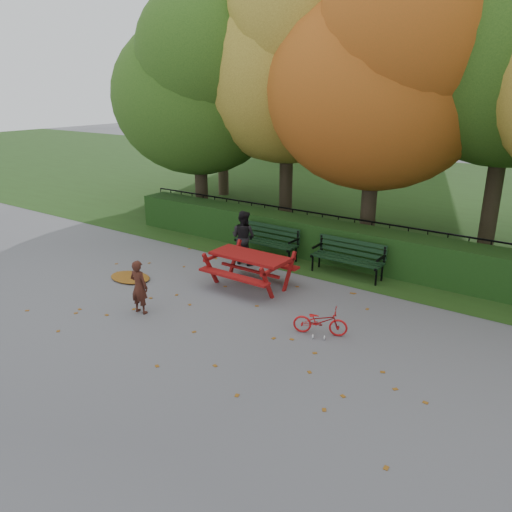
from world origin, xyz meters
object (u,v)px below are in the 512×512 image
Objects in this scene: tree_c at (387,71)px; bench_left at (268,239)px; tree_a at (201,84)px; tree_b at (294,53)px; picnic_table at (250,262)px; tree_f at (224,52)px; child at (139,287)px; bench_right at (349,255)px; adult at (243,237)px; bicycle at (320,321)px.

bench_left is at bearing -133.36° from tree_c.
tree_b reaches higher than tree_a.
tree_c is at bearing 73.54° from picnic_table.
child is (5.65, -10.02, -5.12)m from tree_f.
tree_f is at bearing -66.47° from child.
child is at bearing -119.93° from bench_right.
tree_b is 4.76× the size of picnic_table.
bench_left is 0.86m from adult.
child is at bearing -92.31° from bench_left.
picnic_table is at bearing 128.33° from adult.
tree_a reaches higher than adult.
bench_right is 2.56m from picnic_table.
bench_right is at bearing -5.76° from bicycle.
tree_a is at bearing -156.95° from tree_b.
picnic_table is at bearing -118.72° from child.
bench_left is at bearing -25.76° from tree_a.
picnic_table is at bearing 43.10° from bicycle.
tree_c is 4.87m from bench_right.
bench_left is at bearing -69.42° from tree_b.
bicycle is (3.57, -2.38, -0.45)m from adult.
adult is (-1.09, 1.23, 0.10)m from picnic_table.
tree_a is 3.11m from tree_b.
child is at bearing 88.32° from bicycle.
bicycle is (2.48, -1.15, -0.34)m from picnic_table.
tree_b is 4.88× the size of bench_right.
adult is (0.90, -3.85, -4.69)m from tree_b.
child reaches higher than bicycle.
child is 1.11× the size of bicycle.
tree_c is 8.30m from child.
bench_right is 0.97× the size of picnic_table.
bench_left is at bearing 112.88° from picnic_table.
tree_a is 9.78m from bicycle.
tree_f is at bearing 146.08° from bench_right.
picnic_table is (-1.28, -4.29, -4.21)m from tree_c.
adult is 1.39× the size of bicycle.
tree_a reaches higher than picnic_table.
tree_c is 4.33× the size of picnic_table.
tree_c is 7.20m from bicycle.
tree_f is at bearing 157.65° from tree_c.
tree_b reaches higher than adult.
tree_f is at bearing 24.42° from bicycle.
adult is at bearing 34.29° from bicycle.
tree_c reaches higher than bench_left.
tree_f is at bearing 152.01° from tree_b.
tree_c is at bearing 96.70° from bench_right.
tree_f is 5.10× the size of bench_right.
tree_b reaches higher than child.
tree_a is 6.53× the size of child.
child is (0.96, -7.53, -4.83)m from tree_b.
bench_left is 4.49m from child.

